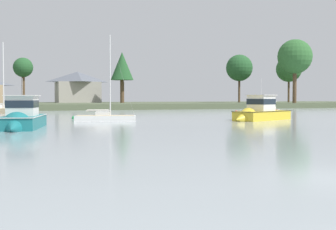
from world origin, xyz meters
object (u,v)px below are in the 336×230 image
Objects in this scene: mooring_buoy_red at (236,112)px; cruiser_teal at (22,121)px; sailboat_white at (105,119)px; cruiser_maroon at (269,112)px; cruiser_yellow at (258,115)px; mooring_buoy_green at (74,118)px.

cruiser_teal is at bearing -141.36° from mooring_buoy_red.
sailboat_white is 24.61m from cruiser_maroon.
mooring_buoy_green is (-17.69, 10.45, -0.50)m from cruiser_yellow.
mooring_buoy_green is (-26.13, -0.37, -0.33)m from cruiser_maroon.
cruiser_teal is 1.38× the size of cruiser_maroon.
cruiser_teal reaches higher than mooring_buoy_green.
cruiser_yellow is 16.31× the size of mooring_buoy_red.
sailboat_white is 16.52× the size of mooring_buoy_red.
mooring_buoy_green reaches higher than mooring_buoy_red.
cruiser_maroon is (8.44, 10.82, -0.17)m from cruiser_yellow.
cruiser_yellow is 20.55m from mooring_buoy_green.
sailboat_white reaches higher than cruiser_yellow.
mooring_buoy_red is (34.05, 27.22, -0.51)m from cruiser_teal.
sailboat_white is at bearing -144.94° from mooring_buoy_red.
mooring_buoy_green is at bearing 67.22° from cruiser_teal.
cruiser_maroon is 11.75m from mooring_buoy_red.
sailboat_white is at bearing 47.32° from cruiser_teal.
cruiser_maroon is 11.77× the size of mooring_buoy_red.
cruiser_yellow reaches higher than cruiser_maroon.
sailboat_white is (-15.39, 4.66, -0.40)m from cruiser_yellow.
cruiser_maroon is at bearing 0.82° from mooring_buoy_green.
sailboat_white is (8.68, 9.42, -0.41)m from cruiser_teal.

